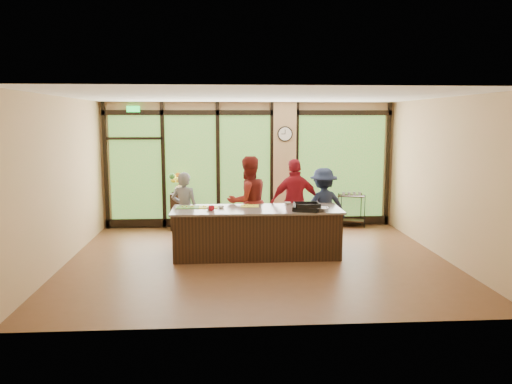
{
  "coord_description": "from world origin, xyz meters",
  "views": [
    {
      "loc": [
        -0.62,
        -8.99,
        2.6
      ],
      "look_at": [
        -0.01,
        0.4,
        1.22
      ],
      "focal_mm": 35.0,
      "sensor_mm": 36.0,
      "label": 1
    }
  ],
  "objects": [
    {
      "name": "countertop",
      "position": [
        0.0,
        0.3,
        0.9
      ],
      "size": [
        3.2,
        1.1,
        0.04
      ],
      "primitive_type": "cube",
      "color": "slate",
      "rests_on": "island_base"
    },
    {
      "name": "ceiling",
      "position": [
        0.0,
        0.0,
        3.0
      ],
      "size": [
        7.0,
        7.0,
        0.0
      ],
      "primitive_type": "plane",
      "rotation": [
        3.14,
        0.0,
        0.0
      ],
      "color": "white",
      "rests_on": "back_wall"
    },
    {
      "name": "cutting_board_right",
      "position": [
        -0.12,
        0.56,
        0.93
      ],
      "size": [
        0.38,
        0.29,
        0.01
      ],
      "primitive_type": "cube",
      "rotation": [
        0.0,
        0.0,
        -0.08
      ],
      "color": "yellow",
      "rests_on": "countertop"
    },
    {
      "name": "floor",
      "position": [
        0.0,
        0.0,
        0.0
      ],
      "size": [
        7.0,
        7.0,
        0.0
      ],
      "primitive_type": "plane",
      "color": "brown",
      "rests_on": "ground"
    },
    {
      "name": "cook_left",
      "position": [
        -1.42,
        1.05,
        0.78
      ],
      "size": [
        0.65,
        0.52,
        1.55
      ],
      "primitive_type": "imported",
      "rotation": [
        0.0,
        0.0,
        2.85
      ],
      "color": "slate",
      "rests_on": "floor"
    },
    {
      "name": "cook_right",
      "position": [
        1.45,
        1.15,
        0.8
      ],
      "size": [
        1.14,
        0.81,
        1.6
      ],
      "primitive_type": "imported",
      "rotation": [
        0.0,
        0.0,
        3.37
      ],
      "color": "#1B243C",
      "rests_on": "floor"
    },
    {
      "name": "right_wall",
      "position": [
        3.5,
        0.0,
        1.5
      ],
      "size": [
        0.0,
        6.0,
        6.0
      ],
      "primitive_type": "plane",
      "rotation": [
        1.57,
        0.0,
        -1.57
      ],
      "color": "tan",
      "rests_on": "floor"
    },
    {
      "name": "cutting_board_center",
      "position": [
        -0.92,
        0.48,
        0.93
      ],
      "size": [
        0.38,
        0.3,
        0.01
      ],
      "primitive_type": "cube",
      "rotation": [
        0.0,
        0.0,
        -0.05
      ],
      "color": "yellow",
      "rests_on": "countertop"
    },
    {
      "name": "prep_bowl_far",
      "position": [
        0.65,
        0.78,
        0.94
      ],
      "size": [
        0.17,
        0.17,
        0.03
      ],
      "primitive_type": "imported",
      "rotation": [
        0.0,
        0.0,
        -0.21
      ],
      "color": "silver",
      "rests_on": "countertop"
    },
    {
      "name": "flower_stand",
      "position": [
        -1.65,
        2.75,
        0.43
      ],
      "size": [
        0.45,
        0.45,
        0.87
      ],
      "primitive_type": "cube",
      "rotation": [
        0.0,
        0.0,
        -0.04
      ],
      "color": "black",
      "rests_on": "floor"
    },
    {
      "name": "bar_cart",
      "position": [
        2.47,
        2.75,
        0.51
      ],
      "size": [
        0.71,
        0.57,
        0.86
      ],
      "rotation": [
        0.0,
        0.0,
        -0.38
      ],
      "color": "black",
      "rests_on": "floor"
    },
    {
      "name": "flower_vase",
      "position": [
        -1.65,
        2.75,
        1.01
      ],
      "size": [
        0.34,
        0.34,
        0.28
      ],
      "primitive_type": "imported",
      "rotation": [
        0.0,
        0.0,
        -0.37
      ],
      "color": "#967F52",
      "rests_on": "flower_stand"
    },
    {
      "name": "cook_midleft",
      "position": [
        -0.13,
        1.06,
        0.93
      ],
      "size": [
        1.12,
        1.02,
        1.86
      ],
      "primitive_type": "imported",
      "rotation": [
        0.0,
        0.0,
        3.57
      ],
      "color": "maroon",
      "rests_on": "floor"
    },
    {
      "name": "back_wall",
      "position": [
        0.0,
        3.0,
        1.5
      ],
      "size": [
        7.0,
        0.0,
        7.0
      ],
      "primitive_type": "plane",
      "rotation": [
        1.57,
        0.0,
        0.0
      ],
      "color": "tan",
      "rests_on": "floor"
    },
    {
      "name": "prep_bowl_near",
      "position": [
        -0.87,
        0.21,
        0.94
      ],
      "size": [
        0.17,
        0.17,
        0.05
      ],
      "primitive_type": "imported",
      "rotation": [
        0.0,
        0.0,
        -0.13
      ],
      "color": "silver",
      "rests_on": "countertop"
    },
    {
      "name": "island_base",
      "position": [
        0.0,
        0.3,
        0.44
      ],
      "size": [
        3.1,
        1.0,
        0.88
      ],
      "primitive_type": "cube",
      "color": "black",
      "rests_on": "floor"
    },
    {
      "name": "red_ramekin",
      "position": [
        -0.85,
        0.13,
        0.97
      ],
      "size": [
        0.14,
        0.14,
        0.09
      ],
      "primitive_type": "imported",
      "rotation": [
        0.0,
        0.0,
        0.31
      ],
      "color": "#A5101F",
      "rests_on": "countertop"
    },
    {
      "name": "cook_midright",
      "position": [
        0.84,
        1.02,
        0.9
      ],
      "size": [
        1.12,
        0.62,
        1.8
      ],
      "primitive_type": "imported",
      "rotation": [
        0.0,
        0.0,
        3.32
      ],
      "color": "maroon",
      "rests_on": "floor"
    },
    {
      "name": "left_wall",
      "position": [
        -3.5,
        0.0,
        1.5
      ],
      "size": [
        0.0,
        6.0,
        6.0
      ],
      "primitive_type": "plane",
      "rotation": [
        1.57,
        0.0,
        1.57
      ],
      "color": "tan",
      "rests_on": "floor"
    },
    {
      "name": "roasting_pan",
      "position": [
        0.91,
        -0.02,
        0.96
      ],
      "size": [
        0.56,
        0.51,
        0.08
      ],
      "primitive_type": "cube",
      "rotation": [
        0.0,
        0.0,
        -0.41
      ],
      "color": "black",
      "rests_on": "countertop"
    },
    {
      "name": "wall_clock",
      "position": [
        0.85,
        2.87,
        2.25
      ],
      "size": [
        0.36,
        0.04,
        0.36
      ],
      "color": "black",
      "rests_on": "window_wall"
    },
    {
      "name": "window_wall",
      "position": [
        0.16,
        2.95,
        1.39
      ],
      "size": [
        6.9,
        0.12,
        3.0
      ],
      "color": "tan",
      "rests_on": "floor"
    },
    {
      "name": "prep_bowl_mid",
      "position": [
        -0.68,
        0.4,
        0.94
      ],
      "size": [
        0.13,
        0.13,
        0.04
      ],
      "primitive_type": "imported",
      "rotation": [
        0.0,
        0.0,
        0.02
      ],
      "color": "silver",
      "rests_on": "countertop"
    },
    {
      "name": "mixing_bowl",
      "position": [
        1.15,
        -0.05,
        0.96
      ],
      "size": [
        0.36,
        0.36,
        0.07
      ],
      "primitive_type": "imported",
      "rotation": [
        0.0,
        0.0,
        -0.3
      ],
      "color": "silver",
      "rests_on": "countertop"
    },
    {
      "name": "cutting_board_left",
      "position": [
        -1.31,
        0.49,
        0.93
      ],
      "size": [
        0.44,
        0.33,
        0.01
      ],
      "primitive_type": "cube",
      "rotation": [
        0.0,
        0.0,
        0.01
      ],
      "color": "#529134",
      "rests_on": "countertop"
    }
  ]
}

